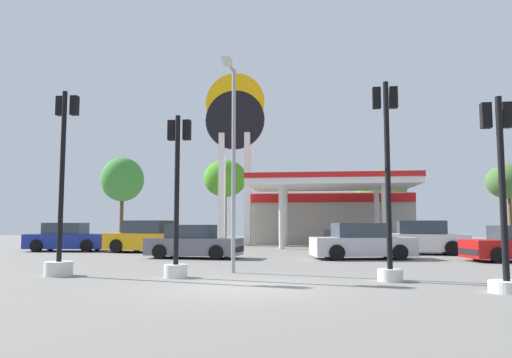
% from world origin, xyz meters
% --- Properties ---
extents(ground_plane, '(90.00, 90.00, 0.00)m').
position_xyz_m(ground_plane, '(0.00, 0.00, 0.00)').
color(ground_plane, slate).
rests_on(ground_plane, ground).
extents(gas_station, '(11.46, 13.34, 4.31)m').
position_xyz_m(gas_station, '(2.61, 24.58, 2.08)').
color(gas_station, '#ADA89E').
rests_on(gas_station, ground).
extents(station_pole_sign, '(4.10, 0.56, 11.87)m').
position_xyz_m(station_pole_sign, '(-3.80, 21.17, 7.53)').
color(station_pole_sign, white).
rests_on(station_pole_sign, ground).
extents(car_0, '(4.08, 2.07, 1.41)m').
position_xyz_m(car_0, '(-3.49, 8.98, 0.64)').
color(car_0, black).
rests_on(car_0, ground).
extents(car_1, '(4.41, 2.53, 1.49)m').
position_xyz_m(car_1, '(3.55, 9.39, 0.67)').
color(car_1, black).
rests_on(car_1, ground).
extents(car_2, '(4.37, 2.30, 1.50)m').
position_xyz_m(car_2, '(-11.48, 13.27, 0.68)').
color(car_2, black).
rests_on(car_2, ground).
extents(car_3, '(4.60, 2.29, 1.61)m').
position_xyz_m(car_3, '(6.56, 12.94, 0.73)').
color(car_3, black).
rests_on(car_3, ground).
extents(car_5, '(4.80, 2.74, 1.62)m').
position_xyz_m(car_5, '(-6.67, 12.59, 0.73)').
color(car_5, black).
rests_on(car_5, ground).
extents(traffic_signal_0, '(0.78, 0.78, 5.31)m').
position_xyz_m(traffic_signal_0, '(-5.53, 1.78, 1.63)').
color(traffic_signal_0, silver).
rests_on(traffic_signal_0, ground).
extents(traffic_signal_1, '(0.75, 0.75, 4.26)m').
position_xyz_m(traffic_signal_1, '(5.72, -0.17, 1.60)').
color(traffic_signal_1, silver).
rests_on(traffic_signal_1, ground).
extents(traffic_signal_2, '(0.65, 0.67, 4.49)m').
position_xyz_m(traffic_signal_2, '(-2.13, 1.79, 1.72)').
color(traffic_signal_2, silver).
rests_on(traffic_signal_2, ground).
extents(traffic_signal_3, '(0.65, 0.67, 5.20)m').
position_xyz_m(traffic_signal_3, '(3.56, 1.62, 2.12)').
color(traffic_signal_3, silver).
rests_on(traffic_signal_3, ground).
extents(tree_0, '(3.58, 3.58, 7.02)m').
position_xyz_m(tree_0, '(-14.54, 27.72, 5.14)').
color(tree_0, brown).
rests_on(tree_0, ground).
extents(tree_1, '(3.57, 3.57, 6.76)m').
position_xyz_m(tree_1, '(-5.81, 28.21, 5.18)').
color(tree_1, brown).
rests_on(tree_1, ground).
extents(tree_2, '(3.90, 3.90, 5.63)m').
position_xyz_m(tree_2, '(6.72, 27.20, 3.94)').
color(tree_2, brown).
rests_on(tree_2, ground).
extents(tree_3, '(3.44, 3.44, 6.19)m').
position_xyz_m(tree_3, '(16.88, 29.13, 4.77)').
color(tree_3, brown).
rests_on(tree_3, ground).
extents(corner_streetlamp, '(0.24, 1.48, 6.24)m').
position_xyz_m(corner_streetlamp, '(-0.79, 2.94, 3.80)').
color(corner_streetlamp, gray).
rests_on(corner_streetlamp, ground).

